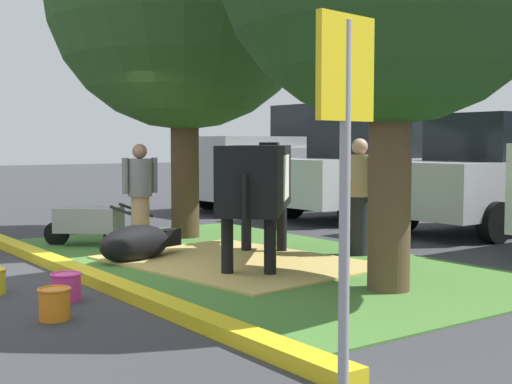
{
  "coord_description": "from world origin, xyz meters",
  "views": [
    {
      "loc": [
        7.58,
        -3.19,
        1.53
      ],
      "look_at": [
        0.33,
        2.05,
        0.9
      ],
      "focal_mm": 49.34,
      "sensor_mm": 36.0,
      "label": 1
    }
  ],
  "objects_px": {
    "person_handler": "(359,193)",
    "wheelbarrow": "(88,220)",
    "calf_lying": "(137,244)",
    "bucket_orange": "(55,303)",
    "person_visitor_near": "(140,194)",
    "hatchback_white": "(373,169)",
    "pickup_truck_maroon": "(296,160)",
    "cow_holstein": "(258,178)",
    "parking_sign": "(345,138)",
    "sedan_silver": "(499,174)",
    "bucket_pink": "(66,286)"
  },
  "relations": [
    {
      "from": "bucket_pink",
      "to": "pickup_truck_maroon",
      "type": "distance_m",
      "value": 10.18
    },
    {
      "from": "bucket_orange",
      "to": "parking_sign",
      "type": "bearing_deg",
      "value": 8.94
    },
    {
      "from": "bucket_pink",
      "to": "bucket_orange",
      "type": "distance_m",
      "value": 0.75
    },
    {
      "from": "bucket_orange",
      "to": "hatchback_white",
      "type": "bearing_deg",
      "value": 117.69
    },
    {
      "from": "bucket_pink",
      "to": "sedan_silver",
      "type": "distance_m",
      "value": 8.21
    },
    {
      "from": "wheelbarrow",
      "to": "person_handler",
      "type": "bearing_deg",
      "value": 40.69
    },
    {
      "from": "person_handler",
      "to": "hatchback_white",
      "type": "relative_size",
      "value": 0.36
    },
    {
      "from": "person_handler",
      "to": "pickup_truck_maroon",
      "type": "relative_size",
      "value": 0.29
    },
    {
      "from": "sedan_silver",
      "to": "calf_lying",
      "type": "bearing_deg",
      "value": -96.33
    },
    {
      "from": "person_visitor_near",
      "to": "wheelbarrow",
      "type": "bearing_deg",
      "value": -150.51
    },
    {
      "from": "wheelbarrow",
      "to": "hatchback_white",
      "type": "distance_m",
      "value": 6.29
    },
    {
      "from": "parking_sign",
      "to": "hatchback_white",
      "type": "distance_m",
      "value": 10.69
    },
    {
      "from": "calf_lying",
      "to": "parking_sign",
      "type": "bearing_deg",
      "value": -14.74
    },
    {
      "from": "person_visitor_near",
      "to": "hatchback_white",
      "type": "xyz_separation_m",
      "value": [
        -1.16,
        5.8,
        0.18
      ]
    },
    {
      "from": "cow_holstein",
      "to": "person_visitor_near",
      "type": "distance_m",
      "value": 2.0
    },
    {
      "from": "sedan_silver",
      "to": "bucket_orange",
      "type": "bearing_deg",
      "value": -79.74
    },
    {
      "from": "wheelbarrow",
      "to": "hatchback_white",
      "type": "bearing_deg",
      "value": 93.16
    },
    {
      "from": "parking_sign",
      "to": "hatchback_white",
      "type": "relative_size",
      "value": 0.5
    },
    {
      "from": "person_handler",
      "to": "wheelbarrow",
      "type": "bearing_deg",
      "value": -139.31
    },
    {
      "from": "wheelbarrow",
      "to": "hatchback_white",
      "type": "xyz_separation_m",
      "value": [
        -0.35,
        6.25,
        0.6
      ]
    },
    {
      "from": "person_handler",
      "to": "wheelbarrow",
      "type": "height_order",
      "value": "person_handler"
    },
    {
      "from": "person_handler",
      "to": "calf_lying",
      "type": "bearing_deg",
      "value": -116.93
    },
    {
      "from": "parking_sign",
      "to": "bucket_pink",
      "type": "height_order",
      "value": "parking_sign"
    },
    {
      "from": "pickup_truck_maroon",
      "to": "cow_holstein",
      "type": "bearing_deg",
      "value": -42.74
    },
    {
      "from": "person_visitor_near",
      "to": "parking_sign",
      "type": "relative_size",
      "value": 0.69
    },
    {
      "from": "cow_holstein",
      "to": "calf_lying",
      "type": "xyz_separation_m",
      "value": [
        -0.96,
        -1.22,
        -0.84
      ]
    },
    {
      "from": "bucket_orange",
      "to": "hatchback_white",
      "type": "height_order",
      "value": "hatchback_white"
    },
    {
      "from": "person_visitor_near",
      "to": "sedan_silver",
      "type": "height_order",
      "value": "sedan_silver"
    },
    {
      "from": "cow_holstein",
      "to": "hatchback_white",
      "type": "height_order",
      "value": "hatchback_white"
    },
    {
      "from": "parking_sign",
      "to": "bucket_pink",
      "type": "xyz_separation_m",
      "value": [
        -3.77,
        -0.14,
        -1.41
      ]
    },
    {
      "from": "wheelbarrow",
      "to": "pickup_truck_maroon",
      "type": "height_order",
      "value": "pickup_truck_maroon"
    },
    {
      "from": "parking_sign",
      "to": "pickup_truck_maroon",
      "type": "height_order",
      "value": "pickup_truck_maroon"
    },
    {
      "from": "bucket_pink",
      "to": "pickup_truck_maroon",
      "type": "xyz_separation_m",
      "value": [
        -6.27,
        7.96,
        0.97
      ]
    },
    {
      "from": "person_visitor_near",
      "to": "hatchback_white",
      "type": "distance_m",
      "value": 5.91
    },
    {
      "from": "calf_lying",
      "to": "wheelbarrow",
      "type": "distance_m",
      "value": 1.69
    },
    {
      "from": "cow_holstein",
      "to": "hatchback_white",
      "type": "bearing_deg",
      "value": 120.58
    },
    {
      "from": "pickup_truck_maroon",
      "to": "hatchback_white",
      "type": "height_order",
      "value": "pickup_truck_maroon"
    },
    {
      "from": "bucket_orange",
      "to": "calf_lying",
      "type": "bearing_deg",
      "value": 139.95
    },
    {
      "from": "person_handler",
      "to": "bucket_pink",
      "type": "height_order",
      "value": "person_handler"
    },
    {
      "from": "parking_sign",
      "to": "wheelbarrow",
      "type": "bearing_deg",
      "value": 168.46
    },
    {
      "from": "cow_holstein",
      "to": "sedan_silver",
      "type": "bearing_deg",
      "value": 92.49
    },
    {
      "from": "pickup_truck_maroon",
      "to": "wheelbarrow",
      "type": "bearing_deg",
      "value": -65.0
    },
    {
      "from": "bucket_pink",
      "to": "pickup_truck_maroon",
      "type": "relative_size",
      "value": 0.06
    },
    {
      "from": "calf_lying",
      "to": "person_handler",
      "type": "xyz_separation_m",
      "value": [
        1.33,
        2.62,
        0.61
      ]
    },
    {
      "from": "hatchback_white",
      "to": "person_visitor_near",
      "type": "bearing_deg",
      "value": -78.72
    },
    {
      "from": "person_handler",
      "to": "parking_sign",
      "type": "distance_m",
      "value": 5.75
    },
    {
      "from": "person_visitor_near",
      "to": "sedan_silver",
      "type": "xyz_separation_m",
      "value": [
        1.61,
        6.08,
        0.18
      ]
    },
    {
      "from": "parking_sign",
      "to": "bucket_pink",
      "type": "bearing_deg",
      "value": -177.93
    },
    {
      "from": "sedan_silver",
      "to": "wheelbarrow",
      "type": "bearing_deg",
      "value": -110.27
    },
    {
      "from": "person_handler",
      "to": "pickup_truck_maroon",
      "type": "height_order",
      "value": "pickup_truck_maroon"
    }
  ]
}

